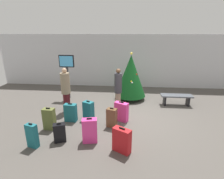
# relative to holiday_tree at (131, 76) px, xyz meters

# --- Properties ---
(ground_plane) EXTENTS (16.00, 16.00, 0.00)m
(ground_plane) POSITION_rel_holiday_tree_xyz_m (0.10, -1.94, -1.19)
(ground_plane) COLOR #514C47
(back_wall) EXTENTS (16.00, 0.20, 3.08)m
(back_wall) POSITION_rel_holiday_tree_xyz_m (0.10, 2.18, 0.35)
(back_wall) COLOR silver
(back_wall) RESTS_ON ground_plane
(holiday_tree) EXTENTS (1.49, 1.49, 2.30)m
(holiday_tree) POSITION_rel_holiday_tree_xyz_m (0.00, 0.00, 0.00)
(holiday_tree) COLOR #4C3319
(holiday_tree) RESTS_ON ground_plane
(flight_info_kiosk) EXTENTS (0.72, 0.12, 2.16)m
(flight_info_kiosk) POSITION_rel_holiday_tree_xyz_m (-3.07, -0.13, 0.27)
(flight_info_kiosk) COLOR #333338
(flight_info_kiosk) RESTS_ON ground_plane
(waiting_bench) EXTENTS (1.39, 0.44, 0.48)m
(waiting_bench) POSITION_rel_holiday_tree_xyz_m (2.09, -0.60, -0.83)
(waiting_bench) COLOR #4C5159
(waiting_bench) RESTS_ON ground_plane
(traveller_0) EXTENTS (0.41, 0.41, 1.85)m
(traveller_0) POSITION_rel_holiday_tree_xyz_m (-2.65, -1.66, -0.22)
(traveller_0) COLOR #4C1419
(traveller_0) RESTS_ON ground_plane
(traveller_1) EXTENTS (0.44, 0.44, 1.80)m
(traveller_1) POSITION_rel_holiday_tree_xyz_m (-0.53, -1.34, -0.23)
(traveller_1) COLOR gray
(traveller_1) RESTS_ON ground_plane
(suitcase_0) EXTENTS (0.55, 0.45, 0.75)m
(suitcase_0) POSITION_rel_holiday_tree_xyz_m (-0.28, -4.14, -0.83)
(suitcase_0) COLOR #B2191E
(suitcase_0) RESTS_ON ground_plane
(suitcase_1) EXTENTS (0.45, 0.39, 0.77)m
(suitcase_1) POSITION_rel_holiday_tree_xyz_m (-1.59, -2.34, -0.82)
(suitcase_1) COLOR #19606B
(suitcase_1) RESTS_ON ground_plane
(suitcase_2) EXTENTS (0.48, 0.32, 0.80)m
(suitcase_2) POSITION_rel_holiday_tree_xyz_m (-1.25, -3.75, -0.81)
(suitcase_2) COLOR #E5388C
(suitcase_2) RESTS_ON ground_plane
(suitcase_3) EXTENTS (0.36, 0.25, 0.77)m
(suitcase_3) POSITION_rel_holiday_tree_xyz_m (-2.85, -4.15, -0.82)
(suitcase_3) COLOR #19606B
(suitcase_3) RESTS_ON ground_plane
(suitcase_4) EXTENTS (0.41, 0.33, 0.63)m
(suitcase_4) POSITION_rel_holiday_tree_xyz_m (-2.17, -3.80, -0.90)
(suitcase_4) COLOR black
(suitcase_4) RESTS_ON ground_plane
(suitcase_5) EXTENTS (0.40, 0.32, 0.72)m
(suitcase_5) POSITION_rel_holiday_tree_xyz_m (-0.67, -2.79, -0.85)
(suitcase_5) COLOR brown
(suitcase_5) RESTS_ON ground_plane
(suitcase_6) EXTENTS (0.46, 0.26, 0.72)m
(suitcase_6) POSITION_rel_holiday_tree_xyz_m (-2.24, -2.50, -0.85)
(suitcase_6) COLOR #19606B
(suitcase_6) RESTS_ON ground_plane
(suitcase_7) EXTENTS (0.55, 0.43, 0.76)m
(suitcase_7) POSITION_rel_holiday_tree_xyz_m (-0.35, -2.31, -0.83)
(suitcase_7) COLOR #E5388C
(suitcase_7) RESTS_ON ground_plane
(suitcase_8) EXTENTS (0.40, 0.26, 0.79)m
(suitcase_8) POSITION_rel_holiday_tree_xyz_m (-2.79, -3.12, -0.81)
(suitcase_8) COLOR #59602D
(suitcase_8) RESTS_ON ground_plane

